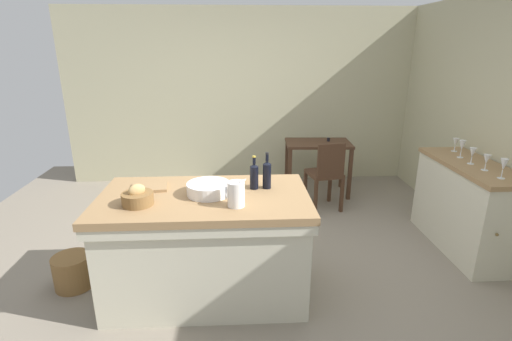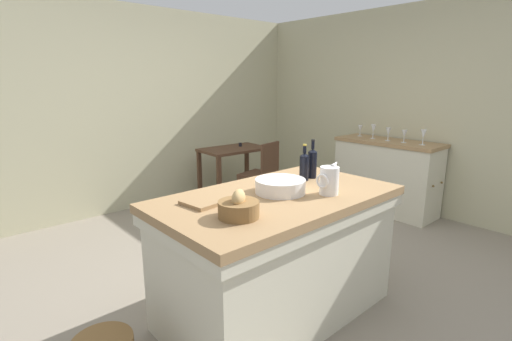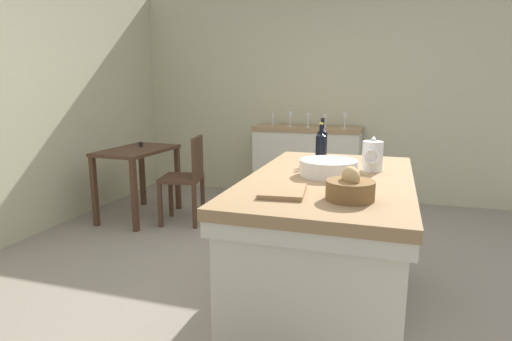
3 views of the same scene
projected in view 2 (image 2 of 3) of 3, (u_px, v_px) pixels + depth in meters
The scene contains 18 objects.
ground_plane at pixel (275, 274), 3.31m from camera, with size 6.76×6.76×0.00m, color gray.
wall_back at pixel (137, 110), 4.89m from camera, with size 5.32×0.12×2.60m, color #B7B28E.
wall_right at pixel (423, 111), 4.70m from camera, with size 0.12×5.20×2.60m, color #B7B28E.
island_table at pixel (277, 251), 2.66m from camera, with size 1.70×0.96×0.91m.
side_cabinet at pixel (386, 176), 4.85m from camera, with size 0.52×1.32×0.93m.
writing_desk at pixel (234, 157), 5.19m from camera, with size 0.93×0.60×0.81m.
wooden_chair at pixel (262, 174), 4.79m from camera, with size 0.47×0.47×0.92m.
pitcher at pixel (329, 180), 2.54m from camera, with size 0.17×0.13×0.23m.
wash_bowl at pixel (280, 186), 2.58m from camera, with size 0.35×0.35×0.10m, color white.
bread_basket at pixel (239, 208), 2.11m from camera, with size 0.24×0.24×0.17m.
cutting_board at pixel (207, 201), 2.38m from camera, with size 0.29×0.22×0.02m, color #99754C.
wine_bottle_dark at pixel (312, 162), 2.96m from camera, with size 0.07×0.07×0.31m.
wine_bottle_amber at pixel (304, 166), 2.89m from camera, with size 0.07×0.07×0.29m.
wine_glass_far_left at pixel (423, 134), 4.37m from camera, with size 0.07×0.07×0.18m.
wine_glass_left at pixel (404, 134), 4.54m from camera, with size 0.07×0.07×0.15m.
wine_glass_middle at pixel (388, 132), 4.68m from camera, with size 0.07×0.07×0.17m.
wine_glass_right at pixel (373, 129), 4.85m from camera, with size 0.07×0.07×0.19m.
wine_glass_far_right at pixel (360, 129), 5.08m from camera, with size 0.07×0.07×0.15m.
Camera 2 is at (-2.14, -2.12, 1.67)m, focal length 26.18 mm.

